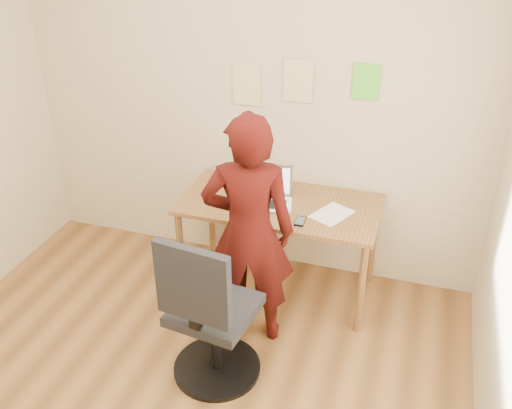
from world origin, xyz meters
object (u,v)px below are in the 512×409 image
(laptop, at_px, (269,195))
(phone, at_px, (300,221))
(desk, at_px, (280,213))
(office_chair, at_px, (209,321))
(person, at_px, (249,233))

(laptop, distance_m, phone, 0.35)
(desk, height_order, office_chair, office_chair)
(laptop, bearing_deg, person, -100.03)
(desk, bearing_deg, phone, -46.61)
(phone, bearing_deg, desk, 131.63)
(desk, xyz_separation_m, laptop, (-0.08, -0.01, 0.14))
(office_chair, bearing_deg, laptop, 93.25)
(desk, height_order, phone, phone)
(desk, height_order, person, person)
(phone, bearing_deg, office_chair, -115.23)
(laptop, height_order, person, person)
(laptop, height_order, office_chair, office_chair)
(desk, bearing_deg, laptop, -172.14)
(desk, relative_size, person, 0.88)
(laptop, bearing_deg, phone, -48.15)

